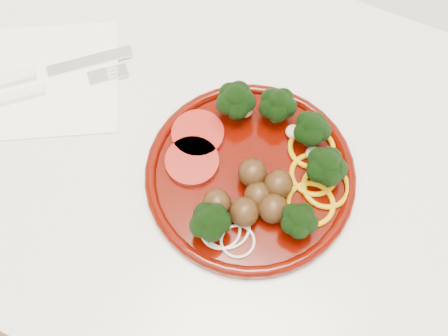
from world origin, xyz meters
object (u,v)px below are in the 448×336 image
at_px(napkin, 51,79).
at_px(fork, 32,93).
at_px(knife, 31,75).
at_px(plate, 258,171).

relative_size(napkin, fork, 1.19).
bearing_deg(fork, napkin, 33.31).
bearing_deg(napkin, fork, -103.22).
relative_size(napkin, knife, 1.06).
bearing_deg(plate, knife, 179.48).
relative_size(knife, fork, 1.12).
relative_size(plate, napkin, 1.44).
bearing_deg(fork, knife, 83.00).
relative_size(plate, fork, 1.71).
relative_size(plate, knife, 1.52).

